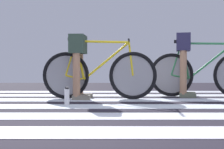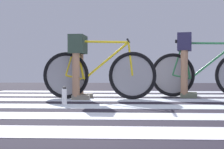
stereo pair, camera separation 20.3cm
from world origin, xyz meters
name	(u,v)px [view 1 (the left image)]	position (x,y,z in m)	size (l,w,h in m)	color
ground	(153,121)	(0.00, 0.00, 0.01)	(18.00, 14.00, 0.02)	black
crosswalk_markings	(151,116)	(0.01, 0.22, 0.02)	(5.46, 6.54, 0.00)	silver
bicycle_1_of_2	(98,74)	(-0.57, 1.87, 0.41)	(1.74, 0.52, 0.93)	black
cyclist_1_of_2	(78,58)	(-0.88, 1.89, 0.65)	(0.34, 0.42, 0.97)	#A87A5B
bicycle_2_of_2	(203,73)	(1.10, 2.22, 0.41)	(1.71, 0.57, 0.93)	black
cyclist_2_of_2	(183,56)	(0.80, 2.29, 0.69)	(0.39, 0.45, 1.03)	#A87A5B
water_bottle	(67,97)	(-0.95, 1.12, 0.13)	(0.06, 0.06, 0.23)	white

